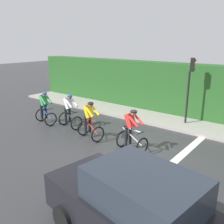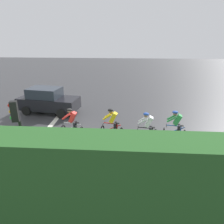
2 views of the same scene
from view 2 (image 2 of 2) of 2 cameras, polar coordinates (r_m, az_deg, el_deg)
ground_plane at (r=11.69m, az=-11.66°, el=-6.89°), size 80.00×80.00×0.00m
sidewalk_kerb at (r=7.72m, az=-5.24°, el=-21.95°), size 2.80×19.31×0.12m
stone_wall_low at (r=6.96m, az=-6.57°, el=-25.75°), size 0.44×19.31×0.48m
hedge_wall at (r=5.92m, az=-7.60°, el=-19.54°), size 1.10×19.31×2.93m
road_marking_stop_line at (r=12.16m, az=-18.42°, el=-6.44°), size 7.00×0.30×0.01m
cyclist_lead at (r=11.28m, az=16.56°, el=-3.88°), size 0.86×1.18×1.66m
cyclist_second at (r=10.73m, az=9.34°, el=-4.54°), size 0.81×1.16×1.66m
cyclist_mid at (r=11.09m, az=0.05°, el=-3.41°), size 0.87×1.19×1.66m
cyclist_fourth at (r=11.35m, az=-10.59°, el=-3.22°), size 0.81×1.16×1.66m
car_black at (r=15.51m, az=-16.72°, el=2.95°), size 2.33×4.31×1.76m
traffic_light_near_crossing at (r=7.38m, az=-23.37°, el=-5.65°), size 0.25×0.31×3.34m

